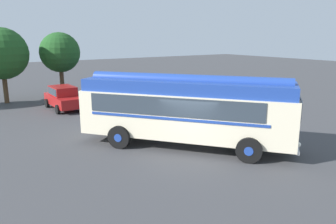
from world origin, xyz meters
The scene contains 7 objects.
ground_plane centered at (0.00, 0.00, 0.00)m, with size 120.00×120.00×0.00m, color #3D3D3F.
vintage_bus centered at (0.35, 0.91, 1.89)m, with size 8.15×9.44×3.49m.
car_near_left centered at (-2.02, 12.49, 0.85)m, with size 2.01×4.23×1.66m.
car_mid_left centered at (0.79, 12.42, 0.85)m, with size 2.29×4.35×1.66m.
car_mid_right centered at (3.62, 12.71, 0.85)m, with size 2.27×4.35×1.66m.
tree_centre centered at (-0.72, 17.36, 3.87)m, with size 3.37×3.37×5.54m.
traffic_cone centered at (3.40, -0.96, 0.28)m, with size 0.36×0.36×0.55m, color orange.
Camera 1 is at (-8.86, -11.17, 5.23)m, focal length 35.00 mm.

